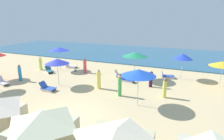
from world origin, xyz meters
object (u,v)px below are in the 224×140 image
Objects in this scene: beachgoer_5 at (85,66)px; lounge_chair_8_0 at (167,76)px; beachgoer_6 at (151,79)px; umbrella_3 at (59,49)px; lounge_chair_0_1 at (127,79)px; beachgoer_1 at (99,80)px; lounge_chair_0_0 at (121,75)px; umbrella_2 at (57,61)px; lounge_chair_3_0 at (49,70)px; beachgoer_3 at (165,88)px; lounge_chair_3_1 at (71,66)px; umbrella_4 at (223,64)px; lounge_chair_7_0 at (2,82)px; umbrella_0 at (135,54)px; beach_ball_1 at (75,70)px; beachgoer_2 at (20,73)px; beachgoer_0 at (120,86)px; umbrella_5 at (139,72)px; umbrella_8 at (183,56)px; beachgoer_7 at (40,64)px; lounge_chair_2_0 at (47,88)px.

lounge_chair_8_0 is at bearing -129.09° from beachgoer_5.
umbrella_3 is at bearing -123.20° from beachgoer_6.
lounge_chair_0_1 is 3.13m from beachgoer_1.
beachgoer_6 reaches higher than lounge_chair_0_0.
beachgoer_6 is (7.58, 2.82, -1.50)m from umbrella_2.
lounge_chair_0_1 is at bearing 106.98° from beachgoer_1.
beachgoer_3 is (12.59, -1.95, 0.50)m from lounge_chair_3_0.
umbrella_4 is (15.73, -0.40, 1.83)m from lounge_chair_3_1.
lounge_chair_7_0 is (-10.05, -5.12, -0.01)m from lounge_chair_0_1.
lounge_chair_7_0 is (-1.65, -6.08, -2.20)m from umbrella_3.
beachgoer_6 is at bearing -94.73° from lounge_chair_0_1.
umbrella_3 is (-8.81, -0.02, -0.04)m from umbrella_0.
lounge_chair_0_0 is at bearing -1.02° from beach_ball_1.
lounge_chair_0_0 is 0.56× the size of umbrella_3.
beachgoer_1 is (-2.07, -3.58, -1.70)m from umbrella_0.
lounge_chair_3_1 is 0.97× the size of beachgoer_2.
beachgoer_0 is (5.81, -0.09, -1.42)m from umbrella_2.
umbrella_2 is at bearing -163.94° from lounge_chair_3_1.
umbrella_5 is 1.84× the size of lounge_chair_8_0.
lounge_chair_7_0 is 0.88× the size of beachgoer_5.
beachgoer_7 is at bearing -169.81° from umbrella_8.
beachgoer_5 reaches higher than lounge_chair_0_1.
beachgoer_6 reaches higher than beach_ball_1.
umbrella_3 is at bearing -29.55° from beachgoer_0.
lounge_chair_2_0 is at bearing -86.80° from beachgoer_6.
lounge_chair_7_0 is 16.78m from umbrella_8.
lounge_chair_3_1 is 0.60× the size of umbrella_8.
umbrella_8 is (13.43, 3.25, 2.02)m from lounge_chair_3_0.
lounge_chair_3_0 is 0.54× the size of umbrella_5.
lounge_chair_3_1 is at bearing 16.19° from beachgoer_5.
lounge_chair_8_0 is (8.66, 7.28, -0.01)m from lounge_chair_2_0.
umbrella_3 is at bearing 90.09° from lounge_chair_0_1.
lounge_chair_0_1 is at bearing -53.43° from lounge_chair_7_0.
lounge_chair_0_1 reaches higher than lounge_chair_3_1.
beachgoer_7 is (-5.19, 4.82, 0.44)m from lounge_chair_2_0.
beachgoer_2 is (-9.89, -4.63, -1.73)m from umbrella_0.
lounge_chair_0_1 is 10.55m from beachgoer_7.
umbrella_3 is 11.91m from umbrella_5.
beachgoer_7 is at bearing 45.86° from lounge_chair_2_0.
beachgoer_7 is at bearing -174.54° from umbrella_4.
umbrella_8 is (-3.26, 0.96, 0.21)m from umbrella_4.
beachgoer_7 reaches higher than lounge_chair_0_0.
lounge_chair_0_0 is at bearing 0.23° from umbrella_3.
lounge_chair_3_1 is (-6.96, 1.32, -0.05)m from lounge_chair_0_0.
lounge_chair_7_0 reaches higher than lounge_chair_8_0.
beachgoer_7 is at bearing 70.81° from beachgoer_2.
umbrella_0 is 5.71m from umbrella_5.
beachgoer_1 reaches higher than beachgoer_7.
beachgoer_3 is 2.35m from beachgoer_6.
umbrella_8 reaches higher than umbrella_2.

